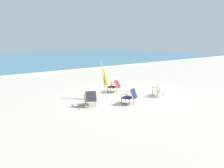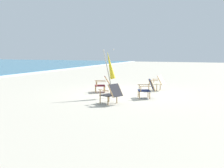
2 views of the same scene
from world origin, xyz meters
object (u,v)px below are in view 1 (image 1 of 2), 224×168
beach_chair_front_left (160,89)px  beach_chair_mid_center (114,86)px  beach_chair_front_right (91,98)px  beach_chair_back_left (130,96)px  umbrella_furled_yellow (105,75)px

beach_chair_front_left → beach_chair_mid_center: 2.80m
beach_chair_front_right → beach_chair_back_left: 2.00m
umbrella_furled_yellow → beach_chair_front_left: bearing=-27.2°
beach_chair_mid_center → beach_chair_back_left: (-0.87, -2.41, 0.01)m
beach_chair_mid_center → umbrella_furled_yellow: (-1.36, -0.89, 0.95)m
beach_chair_back_left → beach_chair_front_left: bearing=1.1°
beach_chair_front_right → umbrella_furled_yellow: bearing=24.1°
beach_chair_front_left → umbrella_furled_yellow: (-2.87, 1.47, 0.94)m
beach_chair_mid_center → beach_chair_front_right: bearing=-151.0°
beach_chair_back_left → beach_chair_mid_center: bearing=70.1°
beach_chair_front_right → beach_chair_mid_center: (2.62, 1.45, 0.00)m
beach_chair_back_left → umbrella_furled_yellow: umbrella_furled_yellow is taller
beach_chair_front_right → beach_chair_back_left: bearing=-28.5°
beach_chair_front_right → beach_chair_front_left: 4.23m
beach_chair_mid_center → umbrella_furled_yellow: 1.88m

